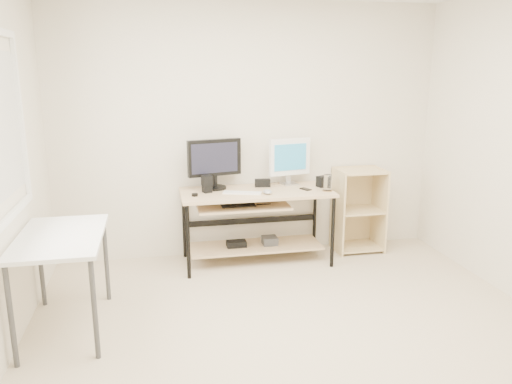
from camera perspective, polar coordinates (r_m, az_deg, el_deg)
The scene contains 16 objects.
room at distance 3.27m, azimuth 3.43°, elevation 3.18°, with size 4.01×4.01×2.62m.
desk at distance 5.01m, azimuth -0.24°, elevation -2.21°, with size 1.50×0.65×0.75m.
side_table at distance 3.93m, azimuth -21.40°, elevation -5.70°, with size 0.60×1.00×0.75m.
shelf_unit at distance 5.52m, azimuth 11.47°, elevation -1.90°, with size 0.50×0.40×0.90m.
black_monitor at distance 5.00m, azimuth -4.77°, elevation 3.58°, with size 0.55×0.23×0.50m.
white_imac at distance 5.19m, azimuth 3.88°, elevation 3.88°, with size 0.45×0.14×0.48m.
keyboard at distance 4.85m, azimuth -1.58°, elevation -0.09°, with size 0.37×0.10×0.01m, color white.
mouse at distance 4.83m, azimuth 1.32°, elevation 0.02°, with size 0.08×0.13×0.04m, color #AFAFB4.
center_speaker at distance 5.12m, azimuth 0.76°, elevation 1.04°, with size 0.16×0.07×0.08m, color black.
speaker_left at distance 4.89m, azimuth -5.63°, elevation 0.98°, with size 0.11×0.11×0.17m.
speaker_right at distance 5.16m, azimuth 7.55°, elevation 1.19°, with size 0.09×0.09×0.11m, color black.
audio_controller at distance 5.01m, azimuth -5.32°, elevation 1.12°, with size 0.08×0.05×0.15m, color black.
volume_puck at distance 4.78m, azimuth -7.01°, elevation -0.32°, with size 0.06×0.06×0.03m, color black.
smartphone at distance 5.03m, azimuth 5.68°, elevation 0.34°, with size 0.06×0.12×0.01m, color black.
coaster at distance 5.00m, azimuth 8.16°, elevation 0.16°, with size 0.10×0.10×0.01m, color #9A7145.
drinking_glass at distance 4.98m, azimuth 8.19°, elevation 1.08°, with size 0.08×0.08×0.16m, color white.
Camera 1 is at (-0.98, -3.06, 1.92)m, focal length 35.00 mm.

